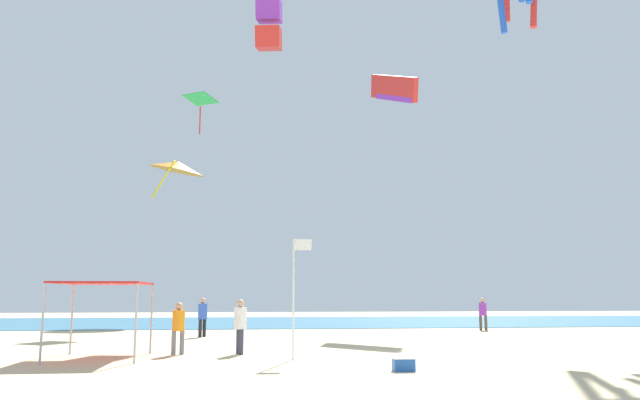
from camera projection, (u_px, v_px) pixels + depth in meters
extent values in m
cube|color=#D1BA8C|center=(364.00, 360.00, 19.78)|extent=(110.00, 110.00, 0.10)
cube|color=teal|center=(295.00, 322.00, 46.82)|extent=(110.00, 20.20, 0.03)
cylinder|color=#B2B2B7|center=(42.00, 323.00, 18.23)|extent=(0.07, 0.07, 2.36)
cylinder|color=#B2B2B7|center=(136.00, 323.00, 18.55)|extent=(0.07, 0.07, 2.36)
cylinder|color=#B2B2B7|center=(72.00, 319.00, 21.34)|extent=(0.07, 0.07, 2.36)
cylinder|color=#B2B2B7|center=(151.00, 319.00, 21.65)|extent=(0.07, 0.07, 2.36)
cube|color=red|center=(104.00, 283.00, 20.13)|extent=(2.75, 3.23, 0.06)
cylinder|color=slate|center=(174.00, 343.00, 21.03)|extent=(0.16, 0.16, 0.80)
cylinder|color=slate|center=(182.00, 343.00, 21.24)|extent=(0.16, 0.16, 0.80)
cylinder|color=orange|center=(179.00, 320.00, 21.25)|extent=(0.42, 0.42, 0.70)
sphere|color=tan|center=(179.00, 306.00, 21.32)|extent=(0.26, 0.26, 0.26)
cylinder|color=brown|center=(481.00, 323.00, 35.96)|extent=(0.16, 0.16, 0.84)
cylinder|color=brown|center=(486.00, 323.00, 35.75)|extent=(0.16, 0.16, 0.84)
cylinder|color=purple|center=(483.00, 309.00, 35.97)|extent=(0.44, 0.44, 0.73)
sphere|color=tan|center=(482.00, 300.00, 36.05)|extent=(0.27, 0.27, 0.27)
cylinder|color=#33384C|center=(241.00, 342.00, 21.15)|extent=(0.17, 0.17, 0.85)
cylinder|color=#33384C|center=(239.00, 341.00, 21.45)|extent=(0.17, 0.17, 0.85)
cylinder|color=white|center=(240.00, 318.00, 21.42)|extent=(0.44, 0.44, 0.74)
sphere|color=tan|center=(241.00, 303.00, 21.50)|extent=(0.28, 0.28, 0.28)
cylinder|color=black|center=(204.00, 328.00, 30.19)|extent=(0.17, 0.17, 0.85)
cylinder|color=black|center=(200.00, 328.00, 29.89)|extent=(0.17, 0.17, 0.85)
cylinder|color=blue|center=(203.00, 311.00, 30.16)|extent=(0.45, 0.45, 0.74)
sphere|color=tan|center=(203.00, 301.00, 30.24)|extent=(0.28, 0.28, 0.28)
cylinder|color=silver|center=(293.00, 299.00, 19.65)|extent=(0.06, 0.06, 3.79)
cube|color=white|center=(303.00, 245.00, 19.95)|extent=(0.55, 0.02, 0.35)
cube|color=blue|center=(404.00, 365.00, 16.55)|extent=(0.56, 0.36, 0.32)
cube|color=white|center=(404.00, 358.00, 16.58)|extent=(0.57, 0.37, 0.03)
cone|color=orange|center=(178.00, 166.00, 46.94)|extent=(5.58, 5.56, 1.56)
cylinder|color=yellow|center=(163.00, 179.00, 45.10)|extent=(1.81, 1.02, 2.74)
cube|color=green|center=(201.00, 99.00, 42.88)|extent=(2.55, 2.54, 0.29)
cylinder|color=red|center=(200.00, 120.00, 42.65)|extent=(0.12, 0.12, 1.97)
cube|color=purple|center=(269.00, 11.00, 39.28)|extent=(1.80, 2.00, 1.62)
cube|color=red|center=(269.00, 38.00, 39.00)|extent=(1.80, 2.00, 1.62)
cube|color=red|center=(393.00, 88.00, 40.80)|extent=(2.14, 5.15, 3.25)
cube|color=purple|center=(394.00, 98.00, 40.69)|extent=(1.58, 3.88, 1.79)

